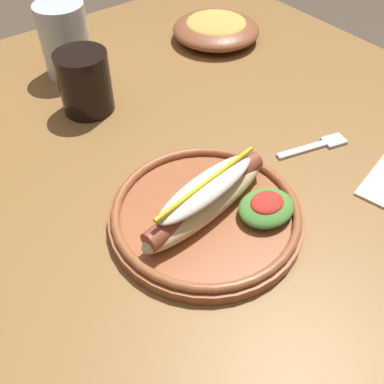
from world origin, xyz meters
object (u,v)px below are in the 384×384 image
object	(u,v)px
water_cup	(65,40)
side_bowl	(216,28)
fork	(317,145)
hot_dog_plate	(209,210)
soda_cup	(85,82)

from	to	relation	value
water_cup	side_bowl	distance (m)	0.31
water_cup	fork	bearing A→B (deg)	-64.97
side_bowl	fork	bearing A→B (deg)	-105.12
hot_dog_plate	water_cup	distance (m)	0.46
hot_dog_plate	side_bowl	xyz separation A→B (m)	(0.33, 0.39, 0.00)
hot_dog_plate	fork	distance (m)	0.23
soda_cup	water_cup	world-z (taller)	water_cup
fork	side_bowl	bearing A→B (deg)	89.57
hot_dog_plate	fork	bearing A→B (deg)	3.94
side_bowl	hot_dog_plate	bearing A→B (deg)	-130.55
hot_dog_plate	soda_cup	size ratio (longest dim) A/B	2.48
fork	side_bowl	size ratio (longest dim) A/B	0.67
hot_dog_plate	side_bowl	world-z (taller)	hot_dog_plate
fork	side_bowl	xyz separation A→B (m)	(0.10, 0.37, 0.02)
hot_dog_plate	water_cup	xyz separation A→B (m)	(0.03, 0.45, 0.04)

